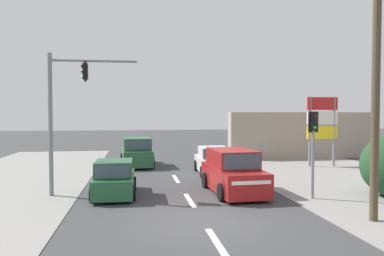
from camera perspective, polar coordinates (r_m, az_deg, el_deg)
The scene contains 13 objects.
ground_plane at distance 12.41m, azimuth 1.73°, elevation -14.04°, with size 140.00×140.00×0.00m, color #3A3A3D.
lane_dash_near at distance 10.54m, azimuth 3.81°, elevation -16.99°, with size 0.20×2.40×0.01m, color silver.
lane_dash_mid at distance 15.27m, azimuth -0.36°, elevation -10.93°, with size 0.20×2.40×0.01m, color silver.
lane_dash_far at distance 20.13m, azimuth -2.47°, elevation -7.74°, with size 0.20×2.40×0.01m, color silver.
utility_pole_foreground_right at distance 13.37m, azimuth 25.81°, elevation 10.79°, with size 3.78×0.57×10.30m.
traffic_signal_mast at distance 16.60m, azimuth -18.98°, elevation 3.32°, with size 3.69×0.44×6.00m.
pedestal_signal_right_kerb at distance 15.88m, azimuth 17.98°, elevation -1.72°, with size 0.44×0.30×3.56m.
shopping_plaza_sign at distance 26.11m, azimuth 19.22°, elevation 0.97°, with size 2.10×0.16×4.60m.
shopfront_wall_far at distance 30.73m, azimuth 16.62°, elevation -1.05°, with size 12.00×1.00×3.60m, color #A39384.
suv_crossing_left at distance 16.61m, azimuth 6.25°, elevation -6.79°, with size 2.21×4.61×1.90m.
suv_oncoming_near at distance 25.22m, azimuth -8.43°, elevation -3.75°, with size 2.26×4.63×1.90m.
hatchback_kerbside_parked at distance 16.23m, azimuth -11.74°, elevation -7.68°, with size 1.82×3.66×1.53m.
sedan_oncoming_mid at distance 21.71m, azimuth 3.30°, elevation -5.16°, with size 2.00×4.29×1.56m.
Camera 1 is at (-2.18, -11.71, 3.45)m, focal length 35.00 mm.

